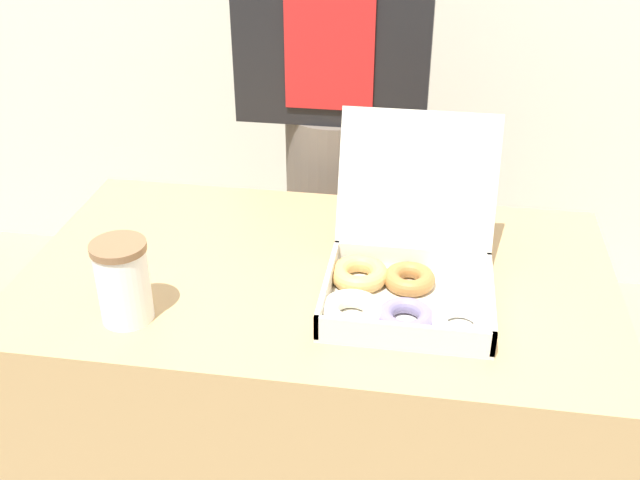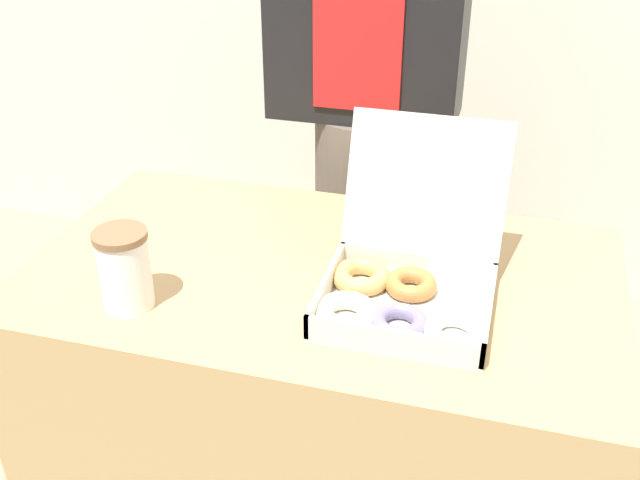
% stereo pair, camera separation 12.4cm
% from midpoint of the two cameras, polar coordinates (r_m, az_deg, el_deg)
% --- Properties ---
extents(table, '(1.07, 0.62, 0.74)m').
position_cam_midpoint_polar(table, '(1.60, -2.44, -13.74)').
color(table, tan).
rests_on(table, ground_plane).
extents(donut_box, '(0.31, 0.33, 0.28)m').
position_cam_midpoint_polar(donut_box, '(1.26, 3.37, -3.13)').
color(donut_box, silver).
rests_on(donut_box, table).
extents(coffee_cup, '(0.09, 0.09, 0.14)m').
position_cam_midpoint_polar(coffee_cup, '(1.26, -17.54, -3.10)').
color(coffee_cup, white).
rests_on(coffee_cup, table).
extents(person_customer, '(0.44, 0.24, 1.64)m').
position_cam_midpoint_polar(person_customer, '(1.80, -0.85, 11.13)').
color(person_customer, '#665B51').
rests_on(person_customer, ground_plane).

